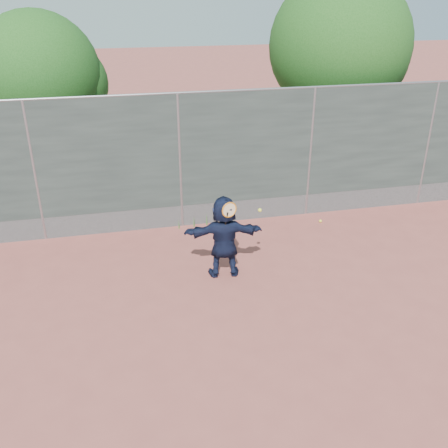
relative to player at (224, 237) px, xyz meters
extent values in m
plane|color=#9E4C42|center=(-0.46, -1.21, -0.79)|extent=(80.00, 80.00, 0.00)
imported|color=#121933|center=(0.00, 0.00, 0.00)|extent=(1.51, 0.62, 1.59)
sphere|color=yellow|center=(2.69, 1.74, -0.76)|extent=(0.07, 0.07, 0.07)
cube|color=#38423D|center=(-0.46, 2.29, 0.96)|extent=(20.00, 0.04, 2.50)
cube|color=slate|center=(-0.46, 2.29, -0.54)|extent=(20.00, 0.03, 0.50)
cylinder|color=gray|center=(-0.46, 2.29, 2.21)|extent=(20.00, 0.05, 0.05)
cylinder|color=gray|center=(-3.46, 2.29, 0.71)|extent=(0.06, 0.06, 3.00)
cylinder|color=gray|center=(-0.46, 2.29, 0.71)|extent=(0.06, 0.06, 3.00)
cylinder|color=gray|center=(2.54, 2.29, 0.71)|extent=(0.06, 0.06, 3.00)
cylinder|color=gray|center=(5.54, 2.29, 0.71)|extent=(0.06, 0.06, 3.00)
torus|color=orange|center=(0.05, -0.20, 0.63)|extent=(0.29, 0.11, 0.29)
cylinder|color=beige|center=(0.05, -0.20, 0.63)|extent=(0.24, 0.08, 0.25)
cylinder|color=black|center=(0.00, -0.18, 0.43)|extent=(0.06, 0.13, 0.33)
sphere|color=yellow|center=(0.63, -0.13, 0.54)|extent=(0.07, 0.07, 0.07)
cylinder|color=#382314|center=(4.04, 4.49, 0.51)|extent=(0.28, 0.28, 2.60)
sphere|color=#23561C|center=(4.04, 4.49, 2.80)|extent=(3.60, 3.60, 3.60)
sphere|color=#23561C|center=(4.76, 4.69, 2.44)|extent=(2.52, 2.52, 2.52)
cylinder|color=#382314|center=(-3.46, 5.29, 0.31)|extent=(0.28, 0.28, 2.20)
sphere|color=#23561C|center=(-3.46, 5.29, 2.23)|extent=(3.00, 3.00, 3.00)
sphere|color=#23561C|center=(-2.86, 5.49, 1.93)|extent=(2.10, 2.10, 2.10)
cone|color=#387226|center=(-0.21, 2.17, -0.66)|extent=(0.03, 0.03, 0.26)
cone|color=#387226|center=(0.09, 2.19, -0.64)|extent=(0.03, 0.03, 0.30)
cone|color=#387226|center=(-0.56, 2.15, -0.68)|extent=(0.03, 0.03, 0.22)
camera|label=1|loc=(-1.80, -7.98, 4.20)|focal=40.00mm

